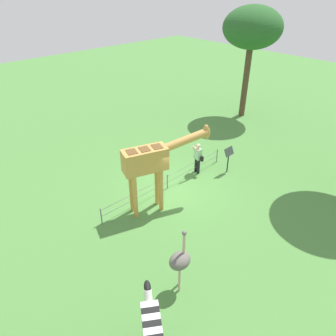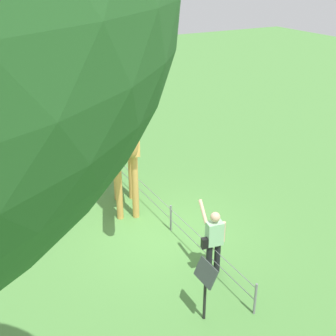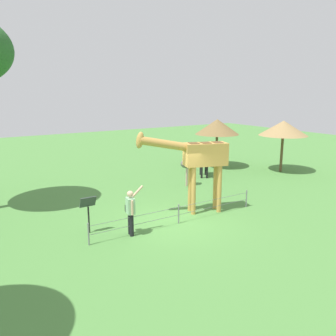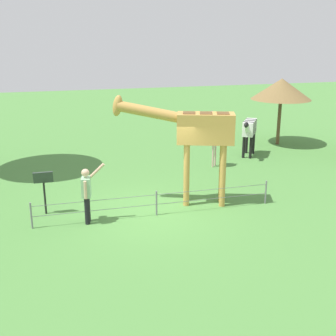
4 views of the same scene
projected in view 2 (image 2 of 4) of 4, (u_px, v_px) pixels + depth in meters
ground_plane at (163, 232)px, 11.68m from camera, size 60.00×60.00×0.00m
giraffe at (124, 139)px, 11.66m from camera, size 3.64×1.63×3.38m
visitor at (214, 239)px, 9.83m from camera, size 0.70×0.59×1.69m
info_sign at (206, 280)px, 8.48m from camera, size 0.56×0.21×1.32m
wire_fence at (171, 217)px, 11.62m from camera, size 7.05×0.05×0.75m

